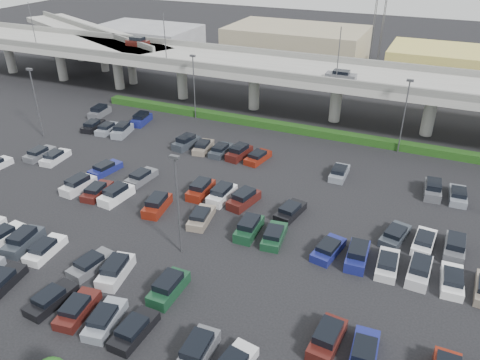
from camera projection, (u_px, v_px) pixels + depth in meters
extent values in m
plane|color=black|center=(218.00, 211.00, 51.54)|extent=(280.00, 280.00, 0.00)
cube|color=#989790|center=(307.00, 73.00, 73.74)|extent=(150.00, 13.00, 1.10)
cube|color=#5B5C57|center=(295.00, 77.00, 68.23)|extent=(150.00, 0.50, 1.00)
cube|color=#5B5C57|center=(318.00, 57.00, 78.26)|extent=(150.00, 0.50, 1.00)
cylinder|color=#989790|center=(10.00, 57.00, 98.81)|extent=(1.80, 1.80, 6.70)
cube|color=#5B5C57|center=(6.00, 41.00, 97.30)|extent=(2.60, 9.75, 0.50)
cylinder|color=#989790|center=(61.00, 64.00, 93.81)|extent=(1.80, 1.80, 6.70)
cube|color=#5B5C57|center=(58.00, 48.00, 92.31)|extent=(2.60, 9.75, 0.50)
cylinder|color=#989790|center=(118.00, 71.00, 88.82)|extent=(1.80, 1.80, 6.70)
cube|color=#5B5C57|center=(116.00, 55.00, 87.31)|extent=(2.60, 9.75, 0.50)
cylinder|color=#989790|center=(182.00, 80.00, 83.82)|extent=(1.80, 1.80, 6.70)
cube|color=#5B5C57|center=(181.00, 63.00, 82.31)|extent=(2.60, 9.75, 0.50)
cylinder|color=#989790|center=(254.00, 90.00, 78.82)|extent=(1.80, 1.80, 6.70)
cube|color=#5B5C57|center=(254.00, 71.00, 77.32)|extent=(2.60, 9.75, 0.50)
cylinder|color=#989790|center=(336.00, 101.00, 73.83)|extent=(1.80, 1.80, 6.70)
cube|color=#5B5C57|center=(338.00, 81.00, 72.32)|extent=(2.60, 9.75, 0.50)
cylinder|color=#989790|center=(430.00, 114.00, 68.83)|extent=(1.80, 1.80, 6.70)
cube|color=#5B5C57|center=(434.00, 93.00, 67.32)|extent=(2.60, 9.75, 0.50)
cube|color=#441512|center=(138.00, 43.00, 87.77)|extent=(4.40, 1.82, 1.05)
cube|color=black|center=(137.00, 38.00, 87.38)|extent=(2.60, 1.60, 0.65)
cube|color=#55565C|center=(341.00, 76.00, 68.74)|extent=(4.40, 1.82, 0.82)
cube|color=black|center=(341.00, 72.00, 68.44)|extent=(2.30, 1.60, 0.50)
cylinder|color=#4E4F53|center=(33.00, 26.00, 84.52)|extent=(0.14, 0.14, 8.00)
cylinder|color=#4E4F53|center=(165.00, 39.00, 74.53)|extent=(0.14, 0.14, 8.00)
cylinder|color=#4E4F53|center=(338.00, 57.00, 64.53)|extent=(0.14, 0.14, 8.00)
cube|color=#989790|center=(90.00, 33.00, 101.13)|extent=(50.93, 30.13, 1.10)
cube|color=#5B5C57|center=(90.00, 28.00, 100.63)|extent=(47.34, 22.43, 1.00)
cylinder|color=#989790|center=(59.00, 38.00, 115.59)|extent=(1.60, 1.60, 6.70)
cylinder|color=#989790|center=(79.00, 46.00, 107.64)|extent=(1.60, 1.60, 6.70)
cylinder|color=#989790|center=(104.00, 55.00, 99.68)|extent=(1.60, 1.60, 6.70)
cylinder|color=#989790|center=(132.00, 67.00, 91.73)|extent=(1.60, 1.60, 6.70)
cube|color=#183A11|center=(291.00, 128.00, 71.33)|extent=(66.00, 1.60, 1.10)
cube|color=black|center=(3.00, 282.00, 40.69)|extent=(2.46, 4.62, 0.82)
cube|color=black|center=(52.00, 300.00, 38.73)|extent=(2.20, 4.54, 0.82)
cube|color=black|center=(48.00, 296.00, 38.27)|extent=(1.80, 2.43, 0.50)
cube|color=#441512|center=(78.00, 310.00, 37.75)|extent=(2.43, 4.61, 0.82)
cube|color=black|center=(75.00, 305.00, 37.29)|extent=(1.91, 2.50, 0.50)
cube|color=gray|center=(105.00, 320.00, 36.77)|extent=(2.55, 4.65, 0.82)
cube|color=black|center=(103.00, 316.00, 36.31)|extent=(1.97, 2.54, 0.50)
cube|color=black|center=(134.00, 331.00, 35.78)|extent=(1.93, 4.44, 0.82)
cube|color=black|center=(132.00, 327.00, 35.32)|extent=(1.66, 2.34, 0.50)
cube|color=#55565C|center=(198.00, 353.00, 33.77)|extent=(2.03, 4.48, 1.05)
cube|color=black|center=(197.00, 345.00, 33.37)|extent=(1.73, 2.68, 0.65)
cube|color=white|center=(3.00, 236.00, 46.67)|extent=(2.16, 4.53, 0.82)
cube|color=black|center=(0.00, 232.00, 46.21)|extent=(1.78, 2.42, 0.50)
cube|color=#2E343C|center=(24.00, 242.00, 45.63)|extent=(2.40, 4.61, 1.05)
cube|color=black|center=(22.00, 235.00, 45.24)|extent=(1.94, 2.79, 0.65)
cube|color=white|center=(46.00, 250.00, 44.70)|extent=(2.21, 4.55, 0.82)
cube|color=black|center=(43.00, 246.00, 44.24)|extent=(1.80, 2.44, 0.50)
cube|color=#55565C|center=(91.00, 265.00, 42.74)|extent=(2.47, 4.62, 0.82)
cube|color=black|center=(89.00, 261.00, 42.28)|extent=(1.93, 2.52, 0.50)
cube|color=silver|center=(116.00, 272.00, 41.70)|extent=(2.56, 4.65, 1.05)
cube|color=black|center=(115.00, 265.00, 41.31)|extent=(2.03, 2.84, 0.65)
cube|color=#153D24|center=(169.00, 289.00, 39.74)|extent=(1.83, 4.40, 1.05)
cube|color=black|center=(168.00, 281.00, 39.35)|extent=(1.61, 2.60, 0.65)
cube|color=#441512|center=(327.00, 340.00, 34.83)|extent=(2.18, 4.54, 1.05)
cube|color=black|center=(328.00, 332.00, 34.44)|extent=(1.81, 2.73, 0.65)
cube|color=navy|center=(364.00, 353.00, 33.91)|extent=(2.06, 4.49, 0.82)
cube|color=black|center=(365.00, 349.00, 33.45)|extent=(1.73, 2.38, 0.50)
cube|color=silver|center=(79.00, 186.00, 55.44)|extent=(2.22, 4.55, 1.05)
cube|color=black|center=(77.00, 180.00, 55.05)|extent=(1.83, 2.74, 0.65)
cube|color=#441512|center=(97.00, 192.00, 54.51)|extent=(2.28, 4.57, 0.82)
cube|color=black|center=(95.00, 188.00, 54.05)|extent=(1.84, 2.46, 0.50)
cube|color=white|center=(116.00, 196.00, 53.48)|extent=(2.22, 4.55, 1.05)
cube|color=black|center=(116.00, 189.00, 53.08)|extent=(1.83, 2.74, 0.65)
cube|color=maroon|center=(157.00, 206.00, 51.51)|extent=(2.43, 4.62, 1.05)
cube|color=black|center=(157.00, 200.00, 51.12)|extent=(1.96, 2.80, 0.65)
cube|color=gray|center=(201.00, 218.00, 49.60)|extent=(2.45, 4.62, 0.82)
cube|color=black|center=(200.00, 214.00, 49.14)|extent=(1.92, 2.51, 0.50)
cube|color=#153D24|center=(249.00, 229.00, 47.59)|extent=(1.98, 4.46, 1.05)
cube|color=black|center=(249.00, 222.00, 47.19)|extent=(1.70, 2.66, 0.65)
cube|color=#153D24|center=(274.00, 236.00, 46.66)|extent=(2.29, 4.57, 0.82)
cube|color=black|center=(274.00, 232.00, 46.20)|extent=(1.84, 2.46, 0.50)
cube|color=navy|center=(328.00, 250.00, 44.70)|extent=(2.62, 4.67, 0.82)
cube|color=black|center=(328.00, 246.00, 44.24)|extent=(2.01, 2.56, 0.50)
cube|color=navy|center=(357.00, 256.00, 43.66)|extent=(2.04, 4.48, 1.05)
cube|color=black|center=(358.00, 249.00, 43.27)|extent=(1.73, 2.68, 0.65)
cube|color=silver|center=(387.00, 265.00, 42.73)|extent=(1.99, 4.47, 0.82)
cube|color=black|center=(388.00, 261.00, 42.27)|extent=(1.69, 2.36, 0.50)
cube|color=silver|center=(419.00, 272.00, 41.70)|extent=(2.01, 4.48, 1.05)
cube|color=black|center=(421.00, 265.00, 41.30)|extent=(1.72, 2.67, 0.65)
cube|color=white|center=(452.00, 281.00, 40.77)|extent=(2.03, 4.48, 0.82)
cube|color=black|center=(453.00, 277.00, 40.31)|extent=(1.71, 2.38, 0.50)
cube|color=#55565C|center=(40.00, 154.00, 63.43)|extent=(1.82, 4.40, 0.82)
cube|color=black|center=(38.00, 151.00, 62.97)|extent=(1.60, 2.30, 0.50)
cube|color=silver|center=(56.00, 158.00, 62.45)|extent=(2.18, 4.54, 0.82)
cube|color=black|center=(54.00, 154.00, 61.99)|extent=(1.79, 2.43, 0.50)
cube|color=navy|center=(106.00, 169.00, 59.51)|extent=(2.48, 4.63, 0.82)
cube|color=black|center=(104.00, 166.00, 59.05)|extent=(1.94, 2.52, 0.50)
cube|color=#55565C|center=(142.00, 178.00, 57.54)|extent=(2.17, 4.53, 0.82)
cube|color=black|center=(140.00, 174.00, 57.08)|extent=(1.78, 2.42, 0.50)
cube|color=maroon|center=(201.00, 190.00, 54.54)|extent=(1.94, 4.45, 1.05)
cube|color=black|center=(200.00, 184.00, 54.15)|extent=(1.67, 2.64, 0.65)
cube|color=white|center=(222.00, 195.00, 53.56)|extent=(2.00, 4.47, 1.05)
cube|color=black|center=(222.00, 189.00, 53.17)|extent=(1.71, 2.67, 0.65)
cube|color=#441512|center=(244.00, 200.00, 52.58)|extent=(2.69, 4.68, 1.05)
cube|color=black|center=(244.00, 194.00, 52.19)|extent=(2.11, 2.88, 0.65)
cube|color=black|center=(290.00, 212.00, 50.67)|extent=(2.56, 4.65, 0.82)
cube|color=black|center=(290.00, 208.00, 50.21)|extent=(1.98, 2.54, 0.50)
cube|color=#2E343C|center=(395.00, 236.00, 46.74)|extent=(2.76, 4.70, 0.82)
cube|color=black|center=(396.00, 232.00, 46.29)|extent=(2.08, 2.60, 0.50)
cube|color=white|center=(424.00, 242.00, 45.76)|extent=(2.17, 4.53, 0.82)
cube|color=black|center=(425.00, 238.00, 45.30)|extent=(1.78, 2.42, 0.50)
cube|color=#55565C|center=(454.00, 248.00, 44.73)|extent=(1.90, 4.43, 1.05)
cube|color=black|center=(456.00, 241.00, 44.33)|extent=(1.65, 2.63, 0.65)
cube|color=black|center=(93.00, 126.00, 72.26)|extent=(2.44, 4.62, 0.82)
cube|color=black|center=(92.00, 123.00, 71.80)|extent=(1.92, 2.51, 0.50)
cube|color=gray|center=(108.00, 129.00, 71.28)|extent=(2.24, 4.56, 0.82)
cube|color=black|center=(106.00, 126.00, 70.81)|extent=(1.82, 2.44, 0.50)
cube|color=gray|center=(122.00, 131.00, 70.24)|extent=(2.67, 4.68, 1.05)
cube|color=black|center=(122.00, 126.00, 69.85)|extent=(2.10, 2.87, 0.65)
cube|color=#2E343C|center=(186.00, 143.00, 66.31)|extent=(2.44, 4.62, 1.05)
cube|color=black|center=(186.00, 138.00, 65.92)|extent=(1.96, 2.81, 0.65)
cube|color=gray|center=(203.00, 147.00, 65.39)|extent=(2.45, 4.62, 0.82)
cube|color=black|center=(202.00, 144.00, 64.93)|extent=(1.92, 2.51, 0.50)
cube|color=#2E343C|center=(221.00, 151.00, 64.40)|extent=(1.88, 4.42, 0.82)
cube|color=black|center=(220.00, 147.00, 63.94)|extent=(1.63, 2.32, 0.50)
cube|color=#441512|center=(239.00, 153.00, 63.37)|extent=(2.42, 4.61, 1.05)
cube|color=black|center=(239.00, 148.00, 62.98)|extent=(1.95, 2.80, 0.65)
cube|color=maroon|center=(258.00, 158.00, 62.44)|extent=(2.53, 4.64, 0.82)
cube|color=black|center=(257.00, 154.00, 61.98)|extent=(1.96, 2.54, 0.50)
cube|color=gray|center=(339.00, 173.00, 58.51)|extent=(1.87, 4.42, 0.82)
cube|color=black|center=(339.00, 170.00, 58.05)|extent=(1.63, 2.32, 0.50)
cube|color=#55565C|center=(433.00, 190.00, 54.53)|extent=(2.13, 4.52, 1.05)
cube|color=black|center=(434.00, 184.00, 54.14)|extent=(1.78, 2.71, 0.65)
cube|color=gray|center=(458.00, 196.00, 53.61)|extent=(2.07, 4.50, 0.82)
cube|color=black|center=(459.00, 192.00, 53.15)|extent=(1.73, 2.39, 0.50)
cube|color=#55565C|center=(100.00, 113.00, 77.20)|extent=(2.27, 4.56, 1.05)
cube|color=black|center=(99.00, 108.00, 76.80)|extent=(1.86, 2.75, 0.65)
cube|color=navy|center=(142.00, 120.00, 74.25)|extent=(2.43, 4.62, 1.05)
cube|color=black|center=(141.00, 115.00, 73.86)|extent=(1.96, 2.80, 0.65)
cylinder|color=#4E4F53|center=(37.00, 105.00, 67.34)|extent=(0.18, 0.18, 10.00)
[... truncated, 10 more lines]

